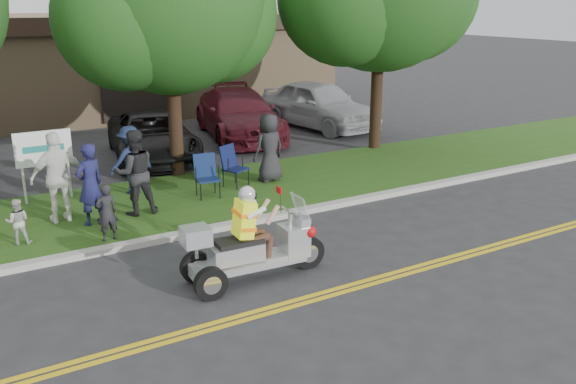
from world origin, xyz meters
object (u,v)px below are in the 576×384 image
trike_scooter (250,248)px  parked_car_mid (152,137)px  lawn_chair_a (206,173)px  lawn_chair_b (232,163)px  spectator_adult_left (90,184)px  parked_car_right (239,114)px  spectator_adult_right (58,177)px  parked_car_far_right (319,104)px  spectator_adult_mid (135,173)px

trike_scooter → parked_car_mid: bearing=85.3°
lawn_chair_a → lawn_chair_b: lawn_chair_b is taller
spectator_adult_left → parked_car_right: 9.19m
spectator_adult_left → parked_car_mid: size_ratio=0.34×
trike_scooter → lawn_chair_b: trike_scooter is taller
spectator_adult_right → parked_car_far_right: (10.35, 5.92, -0.19)m
spectator_adult_left → spectator_adult_mid: size_ratio=0.92×
spectator_adult_mid → parked_car_mid: (1.98, 4.82, -0.34)m
spectator_adult_left → spectator_adult_mid: spectator_adult_mid is taller
lawn_chair_b → parked_car_far_right: size_ratio=0.20×
lawn_chair_b → spectator_adult_left: 3.84m
trike_scooter → spectator_adult_left: bearing=117.0°
lawn_chair_a → spectator_adult_left: spectator_adult_left is taller
lawn_chair_b → spectator_adult_right: size_ratio=0.53×
spectator_adult_right → spectator_adult_mid: bearing=161.1°
parked_car_mid → parked_car_right: parked_car_right is taller
lawn_chair_a → spectator_adult_mid: spectator_adult_mid is taller
lawn_chair_a → spectator_adult_right: 3.35m
spectator_adult_right → trike_scooter: bearing=111.0°
lawn_chair_a → parked_car_right: 6.97m
parked_car_right → parked_car_far_right: 3.28m
parked_car_far_right → spectator_adult_right: bearing=-157.7°
trike_scooter → lawn_chair_a: 4.60m
spectator_adult_left → parked_car_far_right: 11.74m
parked_car_far_right → lawn_chair_b: bearing=-146.1°
lawn_chair_a → spectator_adult_left: size_ratio=0.58×
lawn_chair_a → parked_car_right: (3.74, 5.88, 0.14)m
trike_scooter → spectator_adult_mid: spectator_adult_mid is taller
lawn_chair_a → parked_car_far_right: 9.14m
trike_scooter → parked_car_right: size_ratio=0.46×
lawn_chair_a → spectator_adult_right: size_ratio=0.52×
lawn_chair_a → trike_scooter: bearing=-95.9°
parked_car_right → spectator_adult_mid: bearing=-119.3°
trike_scooter → lawn_chair_a: trike_scooter is taller
lawn_chair_a → parked_car_mid: 4.40m
spectator_adult_left → spectator_adult_mid: 1.00m
spectator_adult_left → parked_car_mid: (2.97, 4.97, -0.27)m
spectator_adult_mid → parked_car_mid: 5.22m
spectator_adult_mid → parked_car_far_right: 10.84m
lawn_chair_a → parked_car_mid: parked_car_mid is taller
spectator_adult_mid → spectator_adult_right: size_ratio=0.97×
parked_car_mid → trike_scooter: bearing=-87.7°
parked_car_mid → parked_car_far_right: 7.02m
spectator_adult_right → parked_car_far_right: spectator_adult_right is taller
parked_car_far_right → lawn_chair_a: bearing=-147.6°
lawn_chair_b → parked_car_right: bearing=36.9°
spectator_adult_left → parked_car_far_right: bearing=-170.2°
spectator_adult_mid → parked_car_right: size_ratio=0.33×
spectator_adult_right → parked_car_far_right: bearing=-156.0°
spectator_adult_mid → parked_car_mid: spectator_adult_mid is taller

